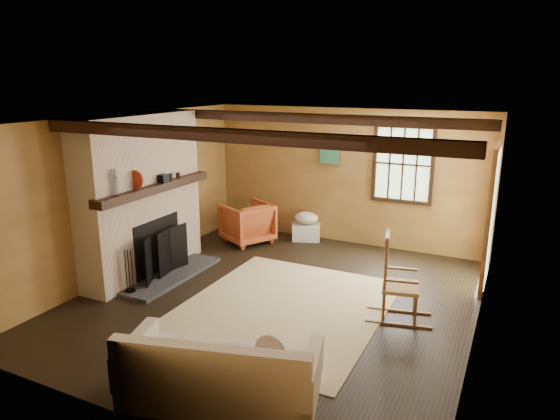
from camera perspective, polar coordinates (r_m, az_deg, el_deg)
The scene contains 10 objects.
ground at distance 6.86m, azimuth -0.37°, elevation -10.13°, with size 5.50×5.50×0.00m, color black.
room_envelope at distance 6.48m, azimuth 2.36°, elevation 3.60°, with size 5.02×5.52×2.44m.
fireplace at distance 7.69m, azimuth -15.43°, elevation 0.82°, with size 1.02×2.30×2.40m.
rug at distance 6.62m, azimuth 0.42°, elevation -11.09°, with size 2.50×3.00×0.01m, color tan.
rocking_chair at distance 6.33m, azimuth 13.26°, elevation -8.18°, with size 0.87×0.57×1.10m.
sofa at distance 4.83m, azimuth -6.82°, elevation -18.38°, with size 1.95×1.24×0.73m.
firewood_pile at distance 9.68m, azimuth -4.44°, elevation -1.85°, with size 0.65×0.12×0.23m.
laundry_basket at distance 9.22m, azimuth 2.99°, elevation -2.49°, with size 0.50×0.38×0.30m, color silver.
basket_pillow at distance 9.14m, azimuth 3.02°, elevation -0.92°, with size 0.45×0.36×0.22m, color beige.
armchair at distance 9.02m, azimuth -3.77°, elevation -1.45°, with size 0.78×0.81×0.73m, color #BF6026.
Camera 1 is at (2.77, -5.56, 2.91)m, focal length 32.00 mm.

